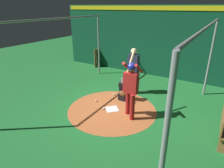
% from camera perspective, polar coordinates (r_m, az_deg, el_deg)
% --- Properties ---
extents(ground_plane, '(26.70, 26.70, 0.00)m').
position_cam_1_polar(ground_plane, '(6.71, 0.00, -7.54)').
color(ground_plane, '#1E6B2D').
extents(dirt_circle, '(3.04, 3.04, 0.01)m').
position_cam_1_polar(dirt_circle, '(6.71, 0.00, -7.52)').
color(dirt_circle, '#B76033').
rests_on(dirt_circle, ground).
extents(home_plate, '(0.59, 0.59, 0.01)m').
position_cam_1_polar(home_plate, '(6.70, 0.00, -7.45)').
color(home_plate, white).
rests_on(home_plate, dirt_circle).
extents(batter, '(0.68, 0.49, 2.13)m').
position_cam_1_polar(batter, '(5.87, 5.62, -0.28)').
color(batter, maroon).
rests_on(batter, ground).
extents(catcher, '(0.58, 0.40, 0.92)m').
position_cam_1_polar(catcher, '(7.21, 3.81, -2.15)').
color(catcher, black).
rests_on(catcher, ground).
extents(umpire, '(0.23, 0.49, 1.85)m').
position_cam_1_polar(umpire, '(7.57, 6.28, 4.58)').
color(umpire, '#4C4C51').
rests_on(umpire, ground).
extents(back_wall, '(0.22, 10.70, 3.39)m').
position_cam_1_polar(back_wall, '(9.83, 13.02, 12.15)').
color(back_wall, '#0F472D').
rests_on(back_wall, ground).
extents(cage_frame, '(6.00, 5.17, 2.93)m').
position_cam_1_polar(cage_frame, '(5.96, 0.00, 10.14)').
color(cage_frame, gray).
rests_on(cage_frame, ground).
extents(bat_rack, '(0.58, 0.20, 1.05)m').
position_cam_1_polar(bat_rack, '(11.35, -4.26, 7.64)').
color(bat_rack, olive).
rests_on(bat_rack, ground).
extents(baseball_0, '(0.07, 0.07, 0.07)m').
position_cam_1_polar(baseball_0, '(7.70, 0.58, -3.04)').
color(baseball_0, white).
rests_on(baseball_0, dirt_circle).
extents(baseball_1, '(0.07, 0.07, 0.07)m').
position_cam_1_polar(baseball_1, '(6.69, -2.50, -7.22)').
color(baseball_1, white).
rests_on(baseball_1, dirt_circle).
extents(baseball_2, '(0.07, 0.07, 0.07)m').
position_cam_1_polar(baseball_2, '(7.22, -4.74, -4.95)').
color(baseball_2, white).
rests_on(baseball_2, dirt_circle).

